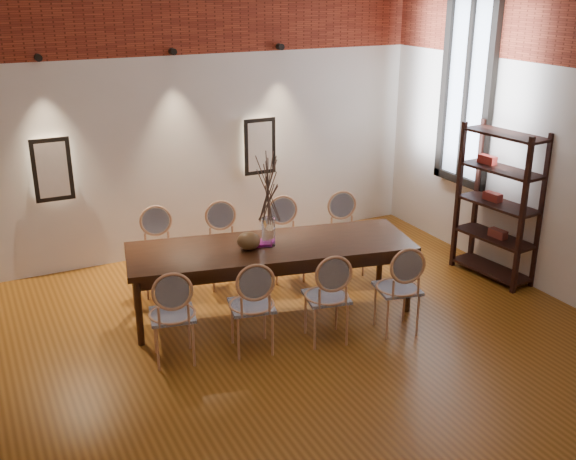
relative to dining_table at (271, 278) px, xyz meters
name	(u,v)px	position (x,y,z in m)	size (l,w,h in m)	color
floor	(287,392)	(-0.53, -1.45, -0.39)	(7.00, 7.00, 0.02)	#8E5319
wall_back	(156,98)	(-0.53, 2.10, 1.62)	(7.00, 0.10, 4.00)	silver
niche_left	(52,169)	(-1.83, 2.00, 0.93)	(0.36, 0.06, 0.66)	#FFEAC6
niche_right	(259,146)	(0.77, 2.00, 0.93)	(0.36, 0.06, 0.66)	#FFEAC6
spot_fixture_left	(38,58)	(-1.83, 1.97, 2.17)	(0.08, 0.08, 0.10)	black
spot_fixture_mid	(173,52)	(-0.33, 1.97, 2.17)	(0.08, 0.08, 0.10)	black
spot_fixture_right	(280,47)	(1.07, 1.97, 2.17)	(0.08, 0.08, 0.10)	black
window_glass	(468,84)	(2.93, 0.55, 1.77)	(0.02, 0.78, 2.38)	silver
window_frame	(467,84)	(2.91, 0.55, 1.77)	(0.08, 0.90, 2.50)	black
window_mullion	(467,84)	(2.91, 0.55, 1.77)	(0.06, 0.06, 2.40)	black
dining_table	(271,278)	(0.00, 0.00, 0.00)	(2.95, 0.95, 0.75)	#351A0C
chair_near_a	(172,314)	(-1.24, -0.51, 0.09)	(0.44, 0.44, 0.94)	tan
chair_near_b	(251,305)	(-0.51, -0.66, 0.09)	(0.44, 0.44, 0.94)	tan
chair_near_c	(326,296)	(0.21, -0.81, 0.09)	(0.44, 0.44, 0.94)	tan
chair_near_d	(397,288)	(0.93, -0.96, 0.09)	(0.44, 0.44, 0.94)	tan
chair_far_a	(159,254)	(-0.93, 0.96, 0.09)	(0.44, 0.44, 0.94)	tan
chair_far_b	(224,247)	(-0.21, 0.81, 0.09)	(0.44, 0.44, 0.94)	tan
chair_far_c	(287,241)	(0.51, 0.66, 0.09)	(0.44, 0.44, 0.94)	tan
chair_far_d	(347,236)	(1.24, 0.51, 0.09)	(0.44, 0.44, 0.94)	tan
vase	(269,232)	(-0.02, 0.00, 0.53)	(0.14, 0.14, 0.30)	silver
dried_branches	(268,190)	(-0.02, 0.00, 0.98)	(0.50, 0.50, 0.70)	#433127
bowl	(249,241)	(-0.25, 0.00, 0.46)	(0.24, 0.24, 0.18)	brown
book	(258,243)	(-0.12, 0.07, 0.39)	(0.26, 0.18, 0.03)	#8B1072
shelving_rack	(498,204)	(2.75, -0.35, 0.53)	(0.38, 1.00, 1.80)	black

